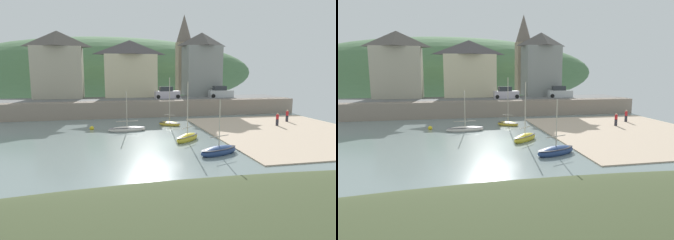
# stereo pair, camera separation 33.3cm
# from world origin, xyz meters

# --- Properties ---
(ground) EXTENTS (48.00, 41.00, 0.61)m
(ground) POSITION_xyz_m (1.40, -9.56, 0.16)
(ground) COLOR gray
(quay_seawall) EXTENTS (48.00, 9.40, 2.40)m
(quay_seawall) POSITION_xyz_m (0.00, 17.50, 1.36)
(quay_seawall) COLOR gray
(quay_seawall) RESTS_ON ground
(hillside_backdrop) EXTENTS (80.00, 44.00, 18.30)m
(hillside_backdrop) POSITION_xyz_m (-5.49, 55.20, 6.41)
(hillside_backdrop) COLOR #486D45
(hillside_backdrop) RESTS_ON ground
(waterfront_building_left) EXTENTS (8.11, 5.75, 11.00)m
(waterfront_building_left) POSITION_xyz_m (-13.73, 25.20, 7.99)
(waterfront_building_left) COLOR #A59E88
(waterfront_building_left) RESTS_ON ground
(waterfront_building_centre) EXTENTS (9.16, 5.39, 9.72)m
(waterfront_building_centre) POSITION_xyz_m (-1.81, 25.20, 7.34)
(waterfront_building_centre) COLOR beige
(waterfront_building_centre) RESTS_ON ground
(waterfront_building_right) EXTENTS (6.58, 5.56, 11.32)m
(waterfront_building_right) POSITION_xyz_m (11.24, 25.20, 8.16)
(waterfront_building_right) COLOR gray
(waterfront_building_right) RESTS_ON ground
(church_with_spire) EXTENTS (3.00, 3.00, 15.06)m
(church_with_spire) POSITION_xyz_m (8.97, 29.20, 10.17)
(church_with_spire) COLOR gray
(church_with_spire) RESTS_ON ground
(dinghy_open_wooden) EXTENTS (3.28, 3.09, 6.06)m
(dinghy_open_wooden) POSITION_xyz_m (1.66, 0.08, 0.33)
(dinghy_open_wooden) COLOR gold
(dinghy_open_wooden) RESTS_ON ground
(sailboat_blue_trim) EXTENTS (3.97, 2.58, 4.82)m
(sailboat_blue_trim) POSITION_xyz_m (2.93, -5.18, 0.30)
(sailboat_blue_trim) COLOR navy
(sailboat_blue_trim) RESTS_ON ground
(motorboat_with_cabin) EXTENTS (4.39, 1.31, 4.77)m
(motorboat_with_cabin) POSITION_xyz_m (-3.88, 6.19, 0.25)
(motorboat_with_cabin) COLOR silver
(motorboat_with_cabin) RESTS_ON ground
(fishing_boat_green) EXTENTS (3.03, 2.62, 6.23)m
(fishing_boat_green) POSITION_xyz_m (1.72, 8.78, 0.26)
(fishing_boat_green) COLOR gold
(fishing_boat_green) RESTS_ON ground
(parked_car_near_slipway) EXTENTS (4.13, 1.82, 1.95)m
(parked_car_near_slipway) POSITION_xyz_m (3.83, 20.70, 3.20)
(parked_car_near_slipway) COLOR #BFB6C3
(parked_car_near_slipway) RESTS_ON ground
(parked_car_by_wall) EXTENTS (4.23, 2.03, 1.95)m
(parked_car_by_wall) POSITION_xyz_m (13.29, 20.70, 3.20)
(parked_car_by_wall) COLOR #B5BABB
(parked_car_by_wall) RESTS_ON ground
(person_on_slipway) EXTENTS (0.34, 0.34, 1.62)m
(person_on_slipway) POSITION_xyz_m (14.82, 5.37, 0.98)
(person_on_slipway) COLOR #282833
(person_on_slipway) RESTS_ON ground
(person_near_water) EXTENTS (0.34, 0.34, 1.62)m
(person_near_water) POSITION_xyz_m (17.82, 7.85, 0.98)
(person_near_water) COLOR #282833
(person_near_water) RESTS_ON ground
(mooring_buoy) EXTENTS (0.52, 0.52, 0.52)m
(mooring_buoy) POSITION_xyz_m (-7.92, 7.99, 0.16)
(mooring_buoy) COLOR yellow
(mooring_buoy) RESTS_ON ground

